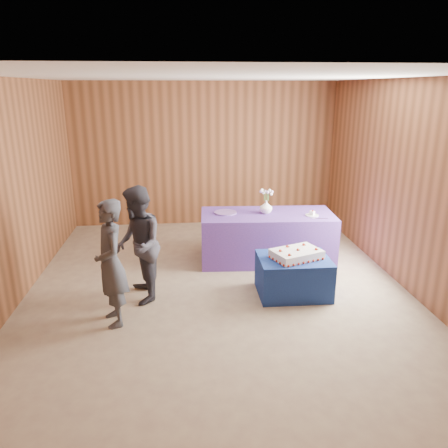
{
  "coord_description": "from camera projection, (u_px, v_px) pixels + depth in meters",
  "views": [
    {
      "loc": [
        -0.43,
        -5.33,
        2.58
      ],
      "look_at": [
        0.1,
        0.1,
        0.87
      ],
      "focal_mm": 35.0,
      "sensor_mm": 36.0,
      "label": 1
    }
  ],
  "objects": [
    {
      "name": "ground",
      "position": [
        217.0,
        288.0,
        5.87
      ],
      "size": [
        6.0,
        6.0,
        0.0
      ],
      "primitive_type": "plane",
      "color": "gray",
      "rests_on": "ground"
    },
    {
      "name": "room_shell",
      "position": [
        217.0,
        154.0,
        5.34
      ],
      "size": [
        5.04,
        6.04,
        2.72
      ],
      "color": "brown",
      "rests_on": "ground"
    },
    {
      "name": "cake_table",
      "position": [
        293.0,
        276.0,
        5.64
      ],
      "size": [
        0.91,
        0.71,
        0.5
      ],
      "primitive_type": "cube",
      "rotation": [
        0.0,
        0.0,
        -0.01
      ],
      "color": "navy",
      "rests_on": "ground"
    },
    {
      "name": "serving_table",
      "position": [
        267.0,
        237.0,
        6.72
      ],
      "size": [
        2.05,
        1.01,
        0.75
      ],
      "primitive_type": "cube",
      "rotation": [
        0.0,
        0.0,
        -0.06
      ],
      "color": "#663798",
      "rests_on": "ground"
    },
    {
      "name": "sheet_cake",
      "position": [
        297.0,
        254.0,
        5.54
      ],
      "size": [
        0.73,
        0.62,
        0.15
      ],
      "rotation": [
        0.0,
        0.0,
        0.37
      ],
      "color": "white",
      "rests_on": "cake_table"
    },
    {
      "name": "vase",
      "position": [
        266.0,
        207.0,
        6.6
      ],
      "size": [
        0.25,
        0.25,
        0.2
      ],
      "primitive_type": "imported",
      "rotation": [
        0.0,
        0.0,
        -0.41
      ],
      "color": "white",
      "rests_on": "serving_table"
    },
    {
      "name": "flower_spray",
      "position": [
        267.0,
        192.0,
        6.53
      ],
      "size": [
        0.21,
        0.21,
        0.16
      ],
      "color": "#3A702D",
      "rests_on": "vase"
    },
    {
      "name": "platter",
      "position": [
        226.0,
        213.0,
        6.63
      ],
      "size": [
        0.43,
        0.43,
        0.02
      ],
      "primitive_type": "cylinder",
      "rotation": [
        0.0,
        0.0,
        -0.34
      ],
      "color": "#7752A5",
      "rests_on": "serving_table"
    },
    {
      "name": "plate",
      "position": [
        312.0,
        215.0,
        6.51
      ],
      "size": [
        0.26,
        0.26,
        0.01
      ],
      "primitive_type": "cylinder",
      "rotation": [
        0.0,
        0.0,
        -0.39
      ],
      "color": "white",
      "rests_on": "serving_table"
    },
    {
      "name": "cake_slice",
      "position": [
        312.0,
        213.0,
        6.49
      ],
      "size": [
        0.09,
        0.09,
        0.08
      ],
      "rotation": [
        0.0,
        0.0,
        -0.78
      ],
      "color": "white",
      "rests_on": "plate"
    },
    {
      "name": "knife",
      "position": [
        319.0,
        218.0,
        6.36
      ],
      "size": [
        0.26,
        0.07,
        0.0
      ],
      "primitive_type": "cube",
      "rotation": [
        0.0,
        0.0,
        -0.2
      ],
      "color": "silver",
      "rests_on": "serving_table"
    },
    {
      "name": "guest_left",
      "position": [
        111.0,
        264.0,
        4.8
      ],
      "size": [
        0.5,
        0.61,
        1.45
      ],
      "primitive_type": "imported",
      "rotation": [
        0.0,
        0.0,
        -1.23
      ],
      "color": "#35373F",
      "rests_on": "ground"
    },
    {
      "name": "guest_right",
      "position": [
        138.0,
        245.0,
        5.34
      ],
      "size": [
        0.67,
        0.8,
        1.46
      ],
      "primitive_type": "imported",
      "rotation": [
        0.0,
        0.0,
        -1.4
      ],
      "color": "#2F2E37",
      "rests_on": "ground"
    }
  ]
}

